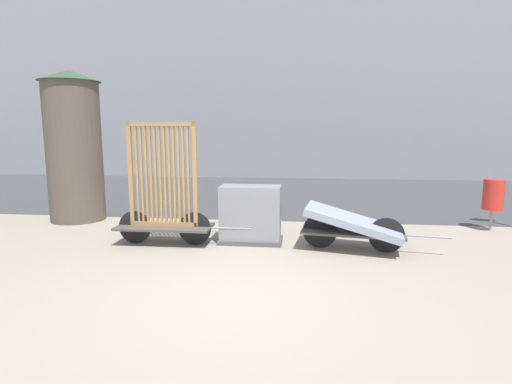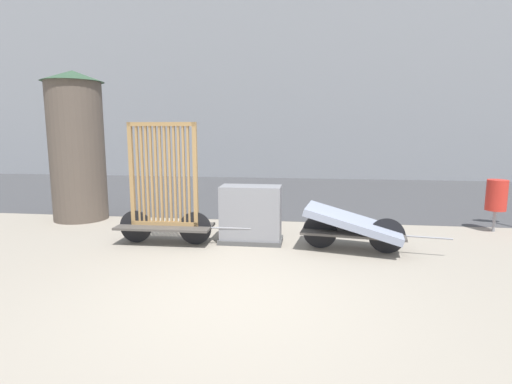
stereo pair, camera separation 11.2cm
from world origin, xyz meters
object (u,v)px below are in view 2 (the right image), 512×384
(bike_cart_with_mattress, at_px, (353,225))
(advertising_column, at_px, (77,145))
(trash_bin, at_px, (497,196))
(bike_cart_with_bedframe, at_px, (164,201))
(utility_cabinet, at_px, (251,217))

(bike_cart_with_mattress, xyz_separation_m, advertising_column, (-5.88, 1.66, 1.23))
(trash_bin, bearing_deg, bike_cart_with_mattress, -150.54)
(advertising_column, bearing_deg, bike_cart_with_bedframe, -32.49)
(utility_cabinet, bearing_deg, advertising_column, 161.30)
(bike_cart_with_mattress, bearing_deg, utility_cabinet, 179.44)
(utility_cabinet, bearing_deg, bike_cart_with_bedframe, -169.88)
(trash_bin, bearing_deg, bike_cart_with_bedframe, -165.04)
(bike_cart_with_mattress, xyz_separation_m, utility_cabinet, (-1.77, 0.27, 0.04))
(utility_cabinet, relative_size, trash_bin, 1.08)
(bike_cart_with_mattress, relative_size, trash_bin, 2.31)
(trash_bin, bearing_deg, advertising_column, 180.00)
(utility_cabinet, distance_m, trash_bin, 4.92)
(utility_cabinet, height_order, advertising_column, advertising_column)
(utility_cabinet, bearing_deg, bike_cart_with_mattress, -8.64)
(bike_cart_with_bedframe, height_order, advertising_column, advertising_column)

